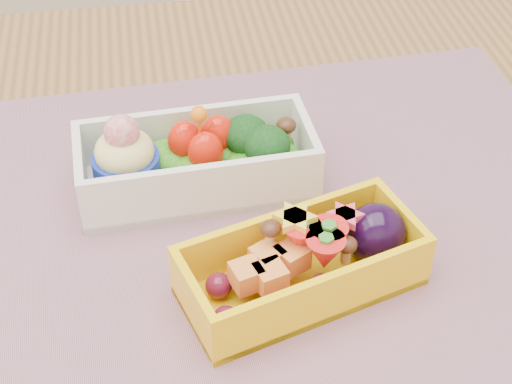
{
  "coord_description": "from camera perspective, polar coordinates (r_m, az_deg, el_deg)",
  "views": [
    {
      "loc": [
        -0.08,
        -0.42,
        1.17
      ],
      "look_at": [
        -0.01,
        0.01,
        0.79
      ],
      "focal_mm": 55.29,
      "sensor_mm": 36.0,
      "label": 1
    }
  ],
  "objects": [
    {
      "name": "bento_yellow",
      "position": [
        0.55,
        3.7,
        -5.1
      ],
      "size": [
        0.18,
        0.12,
        0.06
      ],
      "rotation": [
        0.0,
        0.0,
        0.29
      ],
      "color": "yellow",
      "rests_on": "placemat"
    },
    {
      "name": "bento_white",
      "position": [
        0.63,
        -4.43,
        2.29
      ],
      "size": [
        0.19,
        0.09,
        0.08
      ],
      "rotation": [
        0.0,
        0.0,
        0.05
      ],
      "color": "white",
      "rests_on": "placemat"
    },
    {
      "name": "placemat",
      "position": [
        0.61,
        -0.63,
        -3.12
      ],
      "size": [
        0.6,
        0.47,
        0.0
      ],
      "primitive_type": "cube",
      "rotation": [
        0.0,
        0.0,
        0.05
      ],
      "color": "gray",
      "rests_on": "table"
    },
    {
      "name": "table",
      "position": [
        0.68,
        0.96,
        -9.6
      ],
      "size": [
        1.2,
        0.8,
        0.75
      ],
      "color": "brown",
      "rests_on": "ground"
    }
  ]
}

